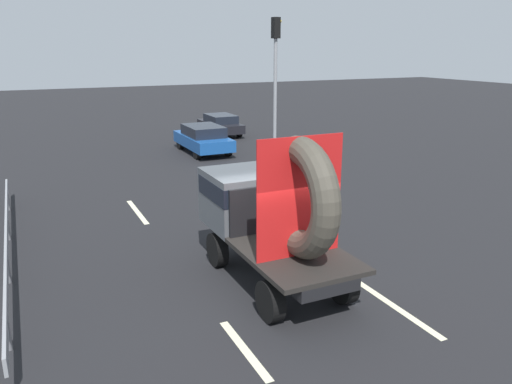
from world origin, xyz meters
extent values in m
plane|color=black|center=(0.00, 0.00, 0.00)|extent=(120.00, 120.00, 0.00)
cylinder|color=black|center=(-0.93, 1.55, 0.42)|extent=(0.28, 0.83, 0.83)
cylinder|color=black|center=(0.77, 1.55, 0.42)|extent=(0.28, 0.83, 0.83)
cylinder|color=black|center=(-0.93, -1.30, 0.42)|extent=(0.28, 0.83, 0.83)
cylinder|color=black|center=(0.77, -1.30, 0.42)|extent=(0.28, 0.83, 0.83)
cube|color=black|center=(-0.08, 0.15, 0.83)|extent=(1.30, 4.57, 0.25)
cube|color=#4C5156|center=(-0.08, 1.55, 1.63)|extent=(2.00, 1.76, 1.35)
cube|color=black|center=(-0.08, 1.50, 1.93)|extent=(2.02, 1.68, 0.44)
cube|color=black|center=(-0.08, -0.74, 1.01)|extent=(2.00, 2.81, 0.10)
cube|color=black|center=(-0.08, 0.62, 1.61)|extent=(1.80, 0.08, 1.10)
torus|color=#474238|center=(-0.08, -0.89, 2.29)|extent=(0.56, 2.47, 2.47)
cube|color=red|center=(-0.08, -0.89, 2.29)|extent=(1.90, 0.03, 2.47)
cylinder|color=black|center=(2.56, 15.98, 0.32)|extent=(0.22, 0.65, 0.65)
cylinder|color=black|center=(4.14, 15.98, 0.32)|extent=(0.22, 0.65, 0.65)
cylinder|color=black|center=(2.56, 13.26, 0.32)|extent=(0.22, 0.65, 0.65)
cylinder|color=black|center=(4.14, 13.26, 0.32)|extent=(0.22, 0.65, 0.65)
cube|color=#194C99|center=(3.35, 14.62, 0.60)|extent=(1.82, 4.24, 0.56)
cube|color=black|center=(3.35, 14.52, 1.13)|extent=(1.64, 2.38, 0.51)
cylinder|color=gray|center=(5.86, 11.64, 2.76)|extent=(0.16, 0.16, 5.51)
cube|color=black|center=(5.86, 11.64, 5.96)|extent=(0.30, 0.36, 0.90)
sphere|color=yellow|center=(6.03, 11.64, 6.24)|extent=(0.20, 0.20, 0.20)
cube|color=gray|center=(-5.57, 4.16, 0.55)|extent=(0.06, 11.68, 0.32)
cylinder|color=slate|center=(-5.57, -0.22, 0.28)|extent=(0.10, 0.10, 0.55)
cylinder|color=slate|center=(-5.57, 2.70, 0.28)|extent=(0.10, 0.10, 0.55)
cylinder|color=slate|center=(-5.57, 5.61, 0.28)|extent=(0.10, 0.10, 0.55)
cylinder|color=slate|center=(-5.57, 8.53, 0.28)|extent=(0.10, 0.10, 0.55)
cube|color=beige|center=(-1.80, -2.00, 0.00)|extent=(0.16, 2.02, 0.01)
cube|color=beige|center=(-1.80, 6.55, 0.00)|extent=(0.16, 2.65, 0.01)
cube|color=beige|center=(1.63, -1.96, 0.00)|extent=(0.16, 2.69, 0.01)
cube|color=beige|center=(1.63, 6.37, 0.00)|extent=(0.16, 2.63, 0.01)
cylinder|color=black|center=(5.34, 20.35, 0.29)|extent=(0.20, 0.58, 0.58)
cylinder|color=black|center=(6.75, 20.35, 0.29)|extent=(0.20, 0.58, 0.58)
cylinder|color=black|center=(5.34, 17.92, 0.29)|extent=(0.20, 0.58, 0.58)
cylinder|color=black|center=(6.75, 17.92, 0.29)|extent=(0.20, 0.58, 0.58)
cube|color=black|center=(6.05, 19.14, 0.54)|extent=(1.63, 3.81, 0.50)
cube|color=black|center=(6.05, 19.04, 1.02)|extent=(1.47, 2.13, 0.45)
camera|label=1|loc=(-4.96, -9.14, 5.18)|focal=35.33mm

